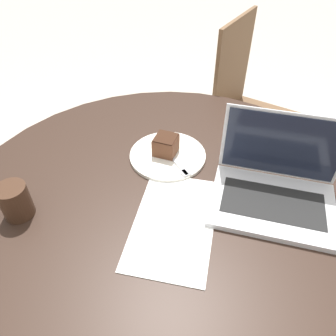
# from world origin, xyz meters

# --- Properties ---
(ground_plane) EXTENTS (12.00, 12.00, 0.00)m
(ground_plane) POSITION_xyz_m (0.00, 0.00, 0.00)
(ground_plane) COLOR #B7AD9E
(dining_table) EXTENTS (1.30, 1.30, 0.71)m
(dining_table) POSITION_xyz_m (0.00, 0.00, 0.62)
(dining_table) COLOR black
(dining_table) RESTS_ON ground_plane
(chair) EXTENTS (0.54, 0.54, 0.96)m
(chair) POSITION_xyz_m (0.88, -0.25, 0.49)
(chair) COLOR brown
(chair) RESTS_ON ground_plane
(paper_document) EXTENTS (0.36, 0.22, 0.00)m
(paper_document) POSITION_xyz_m (-0.07, -0.03, 0.72)
(paper_document) COLOR white
(paper_document) RESTS_ON dining_table
(plate) EXTENTS (0.26, 0.26, 0.01)m
(plate) POSITION_xyz_m (0.20, 0.04, 0.72)
(plate) COLOR silver
(plate) RESTS_ON dining_table
(cake_slice) EXTENTS (0.08, 0.08, 0.06)m
(cake_slice) POSITION_xyz_m (0.21, 0.05, 0.76)
(cake_slice) COLOR brown
(cake_slice) RESTS_ON plate
(fork) EXTENTS (0.14, 0.13, 0.00)m
(fork) POSITION_xyz_m (0.16, 0.00, 0.73)
(fork) COLOR silver
(fork) RESTS_ON plate
(coffee_glass) EXTENTS (0.08, 0.08, 0.10)m
(coffee_glass) POSITION_xyz_m (-0.13, 0.40, 0.76)
(coffee_glass) COLOR #3D2619
(coffee_glass) RESTS_ON dining_table
(laptop) EXTENTS (0.27, 0.36, 0.24)m
(laptop) POSITION_xyz_m (0.07, -0.30, 0.76)
(laptop) COLOR silver
(laptop) RESTS_ON dining_table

